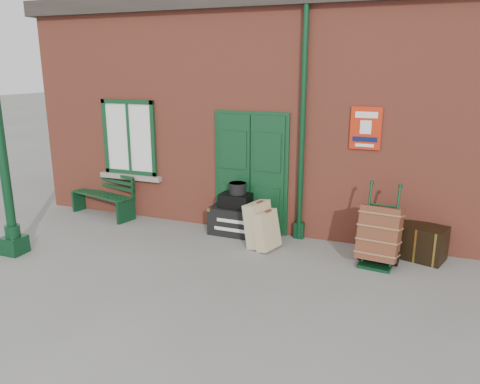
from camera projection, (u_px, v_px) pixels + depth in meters
The scene contains 11 objects.
ground at pixel (237, 262), 7.48m from camera, with size 80.00×80.00×0.00m, color gray.
station_building at pixel (296, 108), 10.05m from camera, with size 10.30×4.30×4.36m.
canopy_column at pixel (5, 172), 7.47m from camera, with size 0.34×0.34×3.61m.
bench at pixel (105, 193), 9.77m from camera, with size 1.56×0.81×0.92m.
houdini_trunk at pixel (239, 221), 8.69m from camera, with size 1.03×0.57×0.52m, color black.
strongbox at pixel (236, 200), 8.61m from camera, with size 0.57×0.41×0.26m, color black.
hatbox at pixel (238, 188), 8.54m from camera, with size 0.31×0.31×0.21m, color black.
suitcase_back at pixel (259, 224), 8.09m from camera, with size 0.22×0.54×0.76m, color tan.
suitcase_front at pixel (267, 230), 7.95m from camera, with size 0.20×0.49×0.65m, color tan.
porter_trolley at pixel (380, 235), 7.31m from camera, with size 0.68×0.72×1.26m.
dark_trunk at pixel (420, 242), 7.58m from camera, with size 0.77×0.50×0.56m, color black.
Camera 1 is at (2.57, -6.43, 3.04)m, focal length 35.00 mm.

